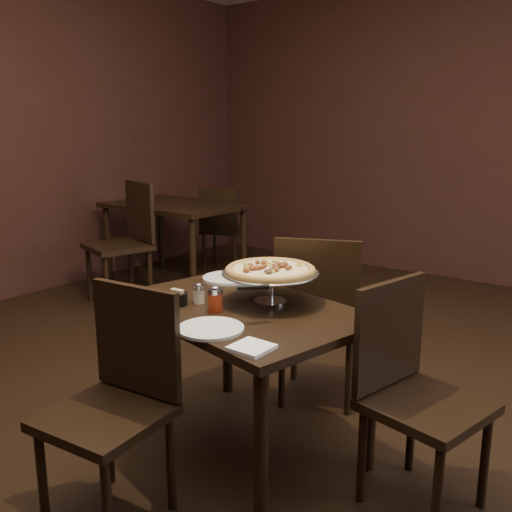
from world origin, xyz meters
The scene contains 16 objects.
room centered at (0.06, 0.03, 1.40)m, with size 6.04×7.04×2.84m.
dining_table centered at (0.03, -0.08, 0.59)m, with size 1.22×0.94×0.68m.
background_table centered at (-2.20, 1.76, 0.65)m, with size 1.21×0.80×0.75m.
pizza_stand centered at (0.10, 0.04, 0.82)m, with size 0.43×0.43×0.18m.
parmesan_shaker centered at (-0.15, -0.16, 0.72)m, with size 0.05×0.05×0.09m.
pepper_flake_shaker centered at (-0.01, -0.20, 0.73)m, with size 0.06×0.06×0.11m.
packet_caddy centered at (-0.21, -0.23, 0.71)m, with size 0.09×0.09×0.07m.
napkin_stack centered at (0.37, -0.45, 0.69)m, with size 0.13×0.13×0.01m, color white.
plate_left centered at (-0.30, 0.23, 0.69)m, with size 0.26×0.26×0.01m, color white.
plate_near centered at (0.12, -0.39, 0.69)m, with size 0.26×0.26×0.01m, color white.
serving_spatula centered at (0.20, -0.21, 0.82)m, with size 0.17×0.17×0.02m.
chair_far centered at (0.08, 0.51, 0.50)m, with size 0.56×0.56×0.91m.
chair_near centered at (-0.07, -0.69, 0.47)m, with size 0.44×0.44×0.87m.
chair_side centered at (0.78, 0.03, 0.48)m, with size 0.48×0.48×0.87m.
bg_chair_far centered at (-2.16, 2.39, 0.47)m, with size 0.52×0.52×0.86m.
bg_chair_near centered at (-2.13, 1.12, 0.54)m, with size 0.58×0.58×1.00m.
Camera 1 is at (1.51, -1.94, 1.45)m, focal length 40.00 mm.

